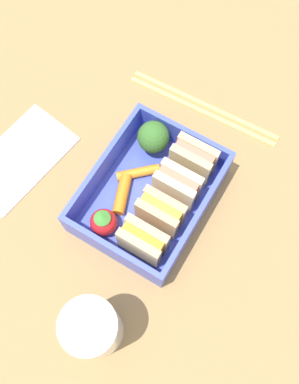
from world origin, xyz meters
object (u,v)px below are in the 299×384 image
Objects in this scene: drinking_glass at (94,329)px; sandwich_center_right at (143,241)px; strawberry_far_left at (104,222)px; carrot_stick_far_left at (122,194)px; sandwich_left at (193,160)px; sandwich_center at (161,213)px; chopstick_pair at (203,107)px; sandwich_center_left at (177,186)px; carrot_stick_left at (138,172)px; folded_napkin at (20,158)px; broccoli_floret at (153,137)px.

sandwich_center_right is at bearing -177.12° from drinking_glass.
strawberry_far_left is 11.81cm from drinking_glass.
carrot_stick_far_left is at bearing -157.80° from drinking_glass.
sandwich_left is 1.00× the size of sandwich_center_right.
chopstick_pair is at bearing -169.58° from sandwich_center.
sandwich_center_left reaches higher than strawberry_far_left.
sandwich_left is at bearing -178.62° from drinking_glass.
carrot_stick_left is 15.45cm from folded_napkin.
sandwich_center_right is 21.10cm from chopstick_pair.
strawberry_far_left is at bearing 0.62° from carrot_stick_left.
sandwich_left reaches higher than broccoli_floret.
broccoli_floret is at bearing 124.25° from folded_napkin.
carrot_stick_left is at bearing -88.69° from sandwich_center_left.
carrot_stick_far_left is (7.30, -5.37, -1.89)cm from sandwich_left.
sandwich_center_left is at bearing 180.00° from sandwich_center.
drinking_glass is at bearing 58.39° from folded_napkin.
sandwich_center_left and sandwich_center have the same top height.
carrot_stick_left is at bearing 110.72° from folded_napkin.
sandwich_center_left is 13.80cm from chopstick_pair.
drinking_glass is (21.95, 6.07, 0.98)cm from broccoli_floret.
sandwich_center reaches higher than chopstick_pair.
sandwich_center_right reaches higher than carrot_stick_far_left.
chopstick_pair is (-20.58, -3.09, -3.46)cm from sandwich_center_right.
drinking_glass reaches higher than carrot_stick_far_left.
chopstick_pair is (-8.98, 2.46, -3.49)cm from broccoli_floret.
sandwich_center_left is at bearing -178.33° from drinking_glass.
sandwich_center_left is at bearing 13.36° from chopstick_pair.
sandwich_center is 0.25× the size of chopstick_pair.
sandwich_center is at bearing 86.96° from carrot_stick_far_left.
carrot_stick_left is (0.12, -5.23, -2.02)cm from sandwich_center_left.
carrot_stick_left is (3.91, -5.23, -2.02)cm from sandwich_left.
sandwich_center_left is 1.00× the size of sandwich_center.
sandwich_center_left is at bearing 123.16° from carrot_stick_far_left.
strawberry_far_left is at bearing -52.37° from sandwich_center.
sandwich_center_left is 6.68cm from carrot_stick_far_left.
folded_napkin is at bearing -41.67° from chopstick_pair.
folded_napkin is at bearing -64.50° from sandwich_left.
chopstick_pair is (-9.20, -3.09, -3.46)cm from sandwich_left.
sandwich_center_right is 1.12× the size of broccoli_floret.
sandwich_center_left reaches higher than carrot_stick_far_left.
sandwich_center is 6.70cm from carrot_stick_left.
sandwich_center is (7.59, 0.00, 0.00)cm from sandwich_left.
carrot_stick_far_left is at bearing 98.20° from folded_napkin.
drinking_glass is at bearing 17.88° from carrot_stick_left.
strawberry_far_left is at bearing -33.54° from sandwich_center_left.
sandwich_center is 20.01cm from folded_napkin.
carrot_stick_left reaches higher than folded_napkin.
drinking_glass is at bearing 6.65° from chopstick_pair.
drinking_glass reaches higher than folded_napkin.
drinking_glass is (17.82, 5.75, 3.03)cm from carrot_stick_left.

